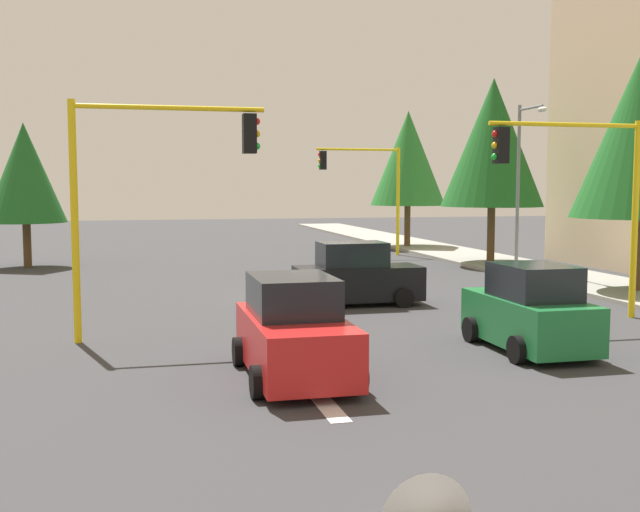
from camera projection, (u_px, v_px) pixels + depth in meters
ground_plane at (324, 296)px, 25.61m from camera, size 120.00×120.00×0.00m
sidewalk_kerb at (532, 270)px, 32.88m from camera, size 80.00×4.00×0.15m
lane_arrow_near at (315, 391)px, 13.76m from camera, size 2.40×1.10×1.10m
traffic_signal_near_right at (152, 172)px, 18.10m from camera, size 0.36×4.59×5.72m
traffic_signal_near_left at (578, 179)px, 20.75m from camera, size 0.36×4.59×5.52m
traffic_signal_far_left at (366, 179)px, 40.11m from camera, size 0.36×4.59×5.76m
street_lamp_curbside at (523, 170)px, 30.83m from camera, size 2.15×0.28×7.00m
tree_roadside_mid at (493, 143)px, 35.14m from camera, size 4.73×4.73×8.67m
tree_opposite_side at (25, 173)px, 34.28m from camera, size 3.60×3.60×6.56m
tree_roadside_far at (408, 158)px, 44.75m from camera, size 4.42×4.42×8.10m
car_red at (294, 332)px, 14.70m from camera, size 4.07×2.07×1.98m
car_green at (530, 312)px, 17.10m from camera, size 3.69×1.96×1.98m
car_black at (357, 276)px, 23.71m from camera, size 1.94×3.92×1.98m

